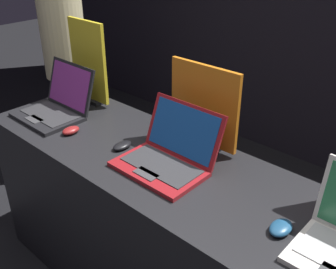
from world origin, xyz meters
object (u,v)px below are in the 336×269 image
(laptop_middle, at_px, (168,153))
(mouse_middle, at_px, (122,146))
(promo_stand_front, at_px, (89,65))
(mouse_back, at_px, (281,228))
(promo_stand_middle, at_px, (204,109))
(laptop_front, at_px, (56,104))
(person_bystander, at_px, (67,67))
(mouse_front, at_px, (71,130))

(laptop_middle, relative_size, mouse_middle, 3.77)
(promo_stand_front, relative_size, mouse_middle, 4.67)
(promo_stand_front, relative_size, mouse_back, 4.61)
(promo_stand_middle, distance_m, mouse_back, 0.67)
(laptop_front, xyz_separation_m, mouse_back, (1.38, -0.02, -0.05))
(laptop_front, bearing_deg, laptop_middle, 2.33)
(promo_stand_front, height_order, person_bystander, person_bystander)
(promo_stand_front, xyz_separation_m, person_bystander, (-0.71, 0.31, -0.25))
(promo_stand_front, bearing_deg, mouse_back, -10.79)
(mouse_front, relative_size, laptop_middle, 0.24)
(promo_stand_front, bearing_deg, person_bystander, 156.47)
(mouse_middle, bearing_deg, laptop_front, 179.40)
(mouse_middle, height_order, promo_stand_middle, promo_stand_middle)
(mouse_front, bearing_deg, mouse_back, 3.11)
(laptop_middle, xyz_separation_m, mouse_back, (0.57, -0.05, -0.04))
(laptop_middle, bearing_deg, mouse_middle, -171.60)
(mouse_middle, bearing_deg, mouse_back, -0.98)
(mouse_front, distance_m, mouse_back, 1.14)
(promo_stand_middle, height_order, person_bystander, person_bystander)
(mouse_middle, bearing_deg, promo_stand_middle, 46.85)
(laptop_front, height_order, mouse_front, laptop_front)
(laptop_middle, bearing_deg, person_bystander, 161.09)
(promo_stand_middle, bearing_deg, laptop_front, -161.32)
(mouse_back, bearing_deg, laptop_front, 179.17)
(mouse_front, distance_m, promo_stand_middle, 0.69)
(laptop_middle, bearing_deg, promo_stand_front, 165.39)
(promo_stand_front, distance_m, mouse_back, 1.42)
(promo_stand_middle, bearing_deg, promo_stand_front, -177.90)
(mouse_middle, distance_m, person_bystander, 1.37)
(mouse_middle, relative_size, mouse_back, 0.99)
(promo_stand_front, bearing_deg, laptop_front, -90.00)
(promo_stand_middle, bearing_deg, person_bystander, 169.53)
(laptop_front, distance_m, laptop_middle, 0.81)
(mouse_middle, distance_m, promo_stand_middle, 0.42)
(mouse_back, bearing_deg, laptop_middle, 174.74)
(laptop_middle, xyz_separation_m, promo_stand_middle, (-0.00, 0.24, 0.13))
(laptop_middle, height_order, person_bystander, person_bystander)
(mouse_back, bearing_deg, mouse_middle, 179.02)
(mouse_front, height_order, person_bystander, person_bystander)
(mouse_front, xyz_separation_m, promo_stand_front, (-0.24, 0.32, 0.21))
(laptop_middle, height_order, mouse_back, laptop_middle)
(laptop_middle, relative_size, promo_stand_middle, 0.97)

